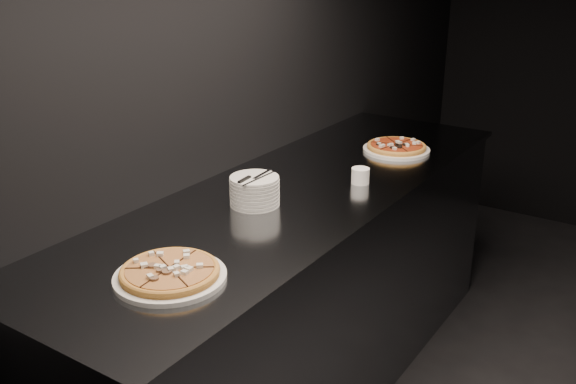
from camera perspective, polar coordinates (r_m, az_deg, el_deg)
The scene contains 7 objects.
wall_left at distance 2.58m, azimuth -5.87°, elevation 12.04°, with size 0.02×5.00×2.80m, color black.
counter at distance 2.68m, azimuth 1.08°, elevation -8.84°, with size 0.74×2.44×0.92m.
pizza_mushroom at distance 1.84m, azimuth -10.45°, elevation -7.10°, with size 0.37×0.37×0.04m.
pizza_tomato at distance 2.98m, azimuth 9.62°, elevation 3.94°, with size 0.34×0.34×0.04m.
plate_stack at distance 2.31m, azimuth -2.99°, elevation 0.11°, with size 0.18×0.18×0.11m.
cutlery at distance 2.28m, azimuth -3.07°, elevation 1.28°, with size 0.07×0.19×0.01m.
ramekin at distance 2.54m, azimuth 6.45°, elevation 1.48°, with size 0.07×0.07×0.06m.
Camera 1 is at (-0.88, -1.97, 1.79)m, focal length 40.00 mm.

